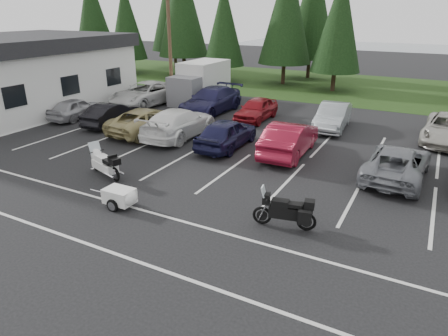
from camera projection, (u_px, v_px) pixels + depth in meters
ground at (204, 178)px, 16.70m from camera, size 120.00×120.00×0.00m
grass_strip at (339, 86)px, 36.35m from camera, size 80.00×16.00×0.01m
lake_water at (414, 56)px, 59.99m from camera, size 70.00×50.00×0.02m
building at (5, 75)px, 26.94m from camera, size 10.60×15.60×4.90m
utility_pole at (169, 37)px, 29.16m from camera, size 1.60×0.26×9.00m
box_truck at (197, 83)px, 29.90m from camera, size 2.40×5.60×2.90m
stall_markings at (226, 163)px, 18.33m from camera, size 32.00×16.00×0.01m
conifer_0 at (92, 12)px, 45.06m from camera, size 4.58×4.58×10.66m
conifer_1 at (126, 21)px, 41.69m from camera, size 3.96×3.96×9.22m
conifer_2 at (182, 5)px, 39.79m from camera, size 5.10×5.10×11.89m
conifer_3 at (224, 24)px, 36.86m from camera, size 3.87×3.87×9.02m
conifer_4 at (287, 9)px, 35.22m from camera, size 4.80×4.80×11.17m
conifer_5 at (339, 22)px, 32.30m from camera, size 4.14×4.14×9.63m
conifer_back_a at (173, 3)px, 44.89m from camera, size 5.28×5.28×12.30m
conifer_back_b at (313, 7)px, 38.46m from camera, size 4.97×4.97×11.58m
car_near_0 at (76, 108)px, 25.52m from camera, size 1.88×4.06×1.35m
car_near_1 at (111, 114)px, 24.13m from camera, size 1.75×4.19×1.35m
car_near_2 at (147, 121)px, 22.59m from camera, size 2.65×5.21×1.41m
car_near_3 at (179, 123)px, 21.82m from camera, size 2.41×5.50×1.57m
car_near_4 at (227, 133)px, 20.14m from camera, size 1.85×4.44×1.50m
car_near_5 at (290, 139)px, 19.15m from camera, size 1.89×4.89×1.59m
car_near_6 at (397, 163)px, 16.44m from camera, size 2.50×5.02×1.37m
car_far_0 at (146, 94)px, 29.09m from camera, size 3.20×6.14×1.65m
car_far_1 at (211, 100)px, 26.93m from camera, size 2.44×5.78×1.67m
car_far_2 at (256, 109)px, 25.16m from camera, size 1.67×4.12×1.40m
car_far_3 at (333, 116)px, 23.32m from camera, size 1.85×4.57×1.47m
touring_motorcycle at (104, 161)px, 16.66m from camera, size 2.58×1.47×1.37m
cargo_trailer at (120, 198)px, 14.16m from camera, size 1.53×0.88×0.70m
adventure_motorcycle at (284, 208)px, 12.70m from camera, size 2.38×1.22×1.38m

